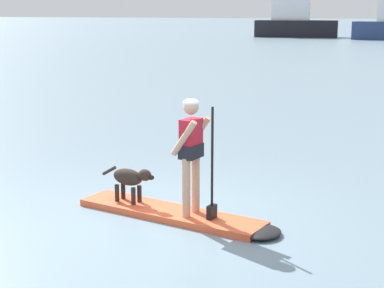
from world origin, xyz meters
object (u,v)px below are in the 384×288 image
object	(u,v)px
paddleboard	(183,216)
dog	(130,179)
person_paddler	(192,148)
moored_boat_center	(295,23)

from	to	relation	value
paddleboard	dog	xyz separation A→B (m)	(-0.93, 0.21, 0.43)
person_paddler	paddleboard	bearing A→B (deg)	167.26
paddleboard	dog	world-z (taller)	dog
paddleboard	person_paddler	size ratio (longest dim) A/B	1.95
dog	moored_boat_center	distance (m)	60.99
person_paddler	dog	size ratio (longest dim) A/B	1.73
person_paddler	dog	world-z (taller)	person_paddler
paddleboard	moored_boat_center	xyz separation A→B (m)	(-8.89, 60.67, 1.53)
person_paddler	moored_boat_center	world-z (taller)	moored_boat_center
paddleboard	dog	bearing A→B (deg)	167.26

